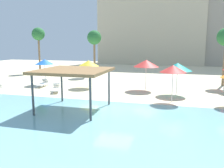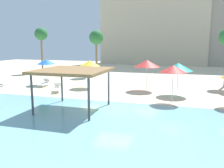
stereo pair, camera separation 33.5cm
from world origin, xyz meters
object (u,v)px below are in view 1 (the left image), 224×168
at_px(palm_tree_1, 94,39).
at_px(palm_tree_2, 38,35).
at_px(lounge_chair_2, 56,88).
at_px(shade_pavilion, 73,72).
at_px(beach_umbrella_red_4, 146,63).
at_px(beach_umbrella_blue_1, 45,62).
at_px(beach_umbrella_red_7, 173,69).
at_px(beach_umbrella_yellow_5, 89,63).
at_px(beach_umbrella_teal_3, 177,67).
at_px(lounge_chair_4, 43,83).

distance_m(palm_tree_1, palm_tree_2, 9.46).
bearing_deg(palm_tree_2, lounge_chair_2, -52.53).
distance_m(shade_pavilion, beach_umbrella_red_4, 9.09).
bearing_deg(beach_umbrella_blue_1, shade_pavilion, -49.17).
height_order(beach_umbrella_red_7, palm_tree_1, palm_tree_1).
bearing_deg(shade_pavilion, palm_tree_1, 105.14).
height_order(lounge_chair_2, palm_tree_1, palm_tree_1).
height_order(beach_umbrella_red_4, beach_umbrella_yellow_5, beach_umbrella_red_4).
height_order(beach_umbrella_teal_3, beach_umbrella_red_7, beach_umbrella_red_7).
relative_size(beach_umbrella_blue_1, beach_umbrella_yellow_5, 1.00).
height_order(beach_umbrella_blue_1, beach_umbrella_red_4, beach_umbrella_red_4).
relative_size(beach_umbrella_red_4, palm_tree_2, 0.43).
height_order(shade_pavilion, palm_tree_1, palm_tree_1).
distance_m(beach_umbrella_teal_3, palm_tree_2, 23.12).
bearing_deg(beach_umbrella_teal_3, shade_pavilion, -133.43).
xyz_separation_m(palm_tree_1, palm_tree_2, (-9.34, 1.36, 0.57)).
distance_m(beach_umbrella_yellow_5, lounge_chair_4, 5.24).
xyz_separation_m(shade_pavilion, beach_umbrella_blue_1, (-7.26, 8.40, -0.12)).
relative_size(beach_umbrella_blue_1, lounge_chair_4, 1.39).
bearing_deg(shade_pavilion, beach_umbrella_red_7, 33.30).
height_order(beach_umbrella_teal_3, palm_tree_1, palm_tree_1).
height_order(beach_umbrella_red_7, lounge_chair_4, beach_umbrella_red_7).
relative_size(beach_umbrella_blue_1, palm_tree_2, 0.41).
relative_size(beach_umbrella_red_7, lounge_chair_2, 1.42).
height_order(beach_umbrella_yellow_5, palm_tree_2, palm_tree_2).
relative_size(beach_umbrella_yellow_5, lounge_chair_4, 1.39).
xyz_separation_m(beach_umbrella_red_4, lounge_chair_2, (-7.79, -3.23, -2.20)).
distance_m(beach_umbrella_teal_3, palm_tree_1, 14.59).
bearing_deg(lounge_chair_2, beach_umbrella_blue_1, -160.06).
xyz_separation_m(beach_umbrella_red_4, lounge_chair_4, (-10.45, -1.09, -2.20)).
bearing_deg(beach_umbrella_teal_3, beach_umbrella_red_4, 153.09).
bearing_deg(palm_tree_2, beach_umbrella_red_7, -34.14).
xyz_separation_m(beach_umbrella_yellow_5, palm_tree_2, (-11.64, 9.49, 3.17)).
bearing_deg(beach_umbrella_blue_1, beach_umbrella_yellow_5, -3.40).
xyz_separation_m(beach_umbrella_red_4, beach_umbrella_red_7, (2.56, -4.26, -0.00)).
xyz_separation_m(shade_pavilion, beach_umbrella_yellow_5, (-2.09, 8.09, -0.14)).
distance_m(lounge_chair_4, palm_tree_2, 13.52).
bearing_deg(beach_umbrella_red_4, lounge_chair_2, -157.47).
bearing_deg(palm_tree_1, beach_umbrella_yellow_5, -74.22).
height_order(beach_umbrella_blue_1, beach_umbrella_teal_3, beach_umbrella_teal_3).
xyz_separation_m(beach_umbrella_teal_3, beach_umbrella_red_7, (-0.31, -2.80, 0.11)).
bearing_deg(beach_umbrella_yellow_5, beach_umbrella_teal_3, -8.08).
xyz_separation_m(beach_umbrella_teal_3, beach_umbrella_yellow_5, (-8.59, 1.22, 0.01)).
xyz_separation_m(lounge_chair_4, palm_tree_1, (2.43, 8.99, 4.70)).
bearing_deg(palm_tree_1, beach_umbrella_red_7, -48.93).
relative_size(beach_umbrella_blue_1, beach_umbrella_red_7, 0.97).
relative_size(beach_umbrella_yellow_5, beach_umbrella_red_7, 0.97).
height_order(beach_umbrella_blue_1, beach_umbrella_yellow_5, same).
xyz_separation_m(beach_umbrella_red_7, lounge_chair_4, (-13.01, 3.16, -2.20)).
bearing_deg(beach_umbrella_teal_3, beach_umbrella_yellow_5, 171.92).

